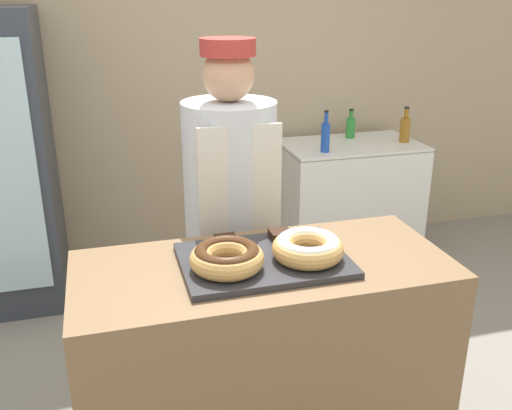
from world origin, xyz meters
name	(u,v)px	position (x,y,z in m)	size (l,w,h in m)	color
wall_back	(173,63)	(0.00, 2.13, 1.35)	(8.00, 0.06, 2.70)	tan
display_counter	(263,373)	(0.00, 0.00, 0.46)	(1.31, 0.58, 0.91)	brown
serving_tray	(264,260)	(0.00, 0.00, 0.93)	(0.57, 0.40, 0.02)	#2D2D33
donut_chocolate_glaze	(227,257)	(-0.14, -0.05, 0.98)	(0.25, 0.25, 0.08)	tan
donut_light_glaze	(308,247)	(0.14, -0.05, 0.98)	(0.25, 0.25, 0.08)	tan
brownie_back_left	(226,241)	(-0.10, 0.13, 0.95)	(0.08, 0.08, 0.03)	black
brownie_back_right	(280,235)	(0.10, 0.13, 0.95)	(0.08, 0.08, 0.03)	black
baker_person	(231,222)	(0.01, 0.56, 0.85)	(0.40, 0.40, 1.63)	#4C4C51
chest_freezer	(348,200)	(1.13, 1.75, 0.42)	(0.93, 0.56, 0.83)	white
bottle_blue	(325,136)	(0.88, 1.59, 0.93)	(0.06, 0.06, 0.27)	#1E4CB2
bottle_green	(351,127)	(1.19, 1.90, 0.91)	(0.07, 0.07, 0.20)	#2D8C38
bottle_amber	(405,128)	(1.50, 1.69, 0.92)	(0.07, 0.07, 0.24)	#99661E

